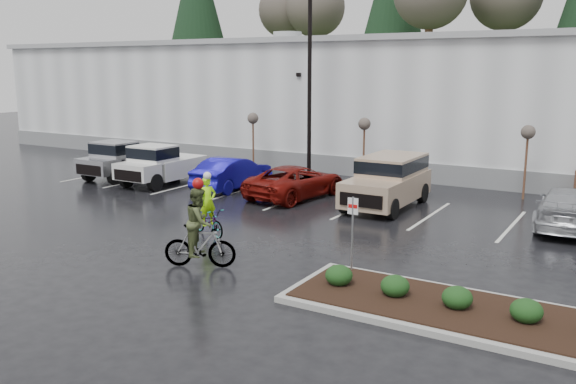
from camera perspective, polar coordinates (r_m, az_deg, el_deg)
The scene contains 22 objects.
ground at distance 18.51m, azimuth -5.11°, elevation -6.00°, with size 120.00×120.00×0.00m, color black.
warehouse at distance 37.77m, azimuth 14.85°, elevation 8.27°, with size 60.50×15.50×7.20m.
wooded_ridge at distance 60.23m, azimuth 20.96°, elevation 8.36°, with size 80.00×25.00×6.00m, color #1C3616.
lamppost at distance 29.95m, azimuth 2.04°, elevation 11.78°, with size 0.50×1.00×9.22m.
sapling_west at distance 33.01m, azimuth -3.30°, elevation 6.61°, with size 0.60×0.60×3.20m.
sapling_mid at distance 29.88m, azimuth 7.16°, elevation 6.02°, with size 0.60×0.60×3.20m.
sapling_east at distance 27.77m, azimuth 21.53°, elevation 4.89°, with size 0.60×0.60×3.20m.
curb_island at distance 14.76m, azimuth 15.48°, elevation -10.73°, with size 8.00×3.00×0.15m, color gray.
mulch_bed at distance 14.72m, azimuth 15.50°, elevation -10.39°, with size 7.60×2.60×0.04m, color black.
shrub_a at distance 15.60m, azimuth 4.79°, elevation -7.78°, with size 0.70×0.70×0.52m, color #133714.
shrub_b at distance 15.05m, azimuth 9.98°, elevation -8.65°, with size 0.70×0.70×0.52m, color #133714.
shrub_c at distance 14.64m, azimuth 15.55°, elevation -9.51°, with size 0.70×0.70×0.52m, color #133714.
shrub_d at distance 14.36m, azimuth 21.42°, elevation -10.31°, with size 0.70×0.70×0.52m, color #133714.
fire_lane_sign at distance 16.43m, azimuth 6.05°, elevation -3.18°, with size 0.30×0.05×2.20m.
pickup_silver at distance 32.43m, azimuth -14.76°, elevation 3.05°, with size 2.10×5.20×1.96m, color #9E9FA6, non-canonical shape.
pickup_white at distance 30.42m, azimuth -11.33°, elevation 2.66°, with size 2.10×5.20×1.96m, color silver, non-canonical shape.
car_blue at distance 28.54m, azimuth -5.23°, elevation 1.80°, with size 1.59×4.56×1.50m, color #120D96.
car_red at distance 26.50m, azimuth 0.73°, elevation 0.99°, with size 2.35×5.09×1.42m, color maroon.
suv_tan at distance 24.89m, azimuth 9.21°, elevation 0.91°, with size 2.20×5.10×2.06m, color tan, non-canonical shape.
car_far_silver at distance 23.59m, azimuth 24.78°, elevation -1.37°, with size 2.03×4.99×1.45m, color #B1B4B9.
cyclist_hivis at distance 20.70m, azimuth -7.47°, elevation -2.20°, with size 1.90×1.23×2.17m.
cyclist_olive at distance 17.40m, azimuth -8.27°, elevation -4.05°, with size 2.04×1.36×2.58m.
Camera 1 is at (10.38, -14.28, 5.57)m, focal length 38.00 mm.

